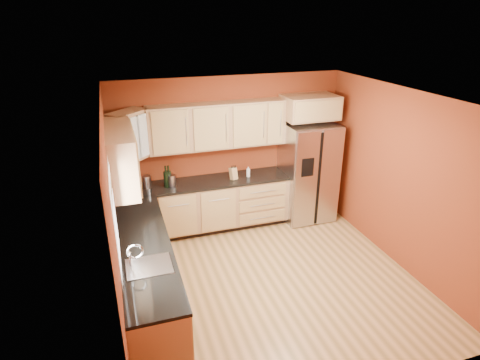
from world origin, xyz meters
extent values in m
plane|color=olive|center=(0.00, 0.00, 0.00)|extent=(4.00, 4.00, 0.00)
plane|color=silver|center=(0.00, 0.00, 2.60)|extent=(4.00, 4.00, 0.00)
cube|color=maroon|center=(0.00, 2.00, 1.30)|extent=(4.00, 0.04, 2.60)
cube|color=maroon|center=(0.00, -2.00, 1.30)|extent=(4.00, 0.04, 2.60)
cube|color=maroon|center=(-2.00, 0.00, 1.30)|extent=(0.04, 4.00, 2.60)
cube|color=maroon|center=(2.00, 0.00, 1.30)|extent=(0.04, 4.00, 2.60)
cube|color=#9E764D|center=(-0.55, 1.70, 0.44)|extent=(2.90, 0.60, 0.88)
cube|color=#9E764D|center=(-1.70, 0.00, 0.44)|extent=(0.60, 2.80, 0.88)
cube|color=black|center=(-0.55, 1.69, 0.90)|extent=(2.90, 0.62, 0.04)
cube|color=black|center=(-1.69, 0.00, 0.90)|extent=(0.62, 2.80, 0.04)
cube|color=#9E764D|center=(-0.25, 1.83, 1.83)|extent=(2.30, 0.33, 0.75)
cube|color=#9E764D|center=(-1.83, 0.72, 1.83)|extent=(0.33, 1.35, 0.75)
cube|color=#9E764D|center=(-1.67, 1.67, 1.83)|extent=(0.67, 0.67, 0.75)
cube|color=#9E764D|center=(1.35, 1.70, 2.05)|extent=(0.92, 0.60, 0.40)
cube|color=#AAAAAF|center=(1.35, 1.62, 0.89)|extent=(0.90, 0.75, 1.78)
cube|color=white|center=(-1.98, -0.50, 1.55)|extent=(0.03, 0.90, 1.00)
cylinder|color=#AAAAAF|center=(-1.48, 1.71, 1.03)|extent=(0.17, 0.17, 0.21)
cylinder|color=#AAAAAF|center=(-1.09, 1.64, 1.02)|extent=(0.15, 0.15, 0.20)
cube|color=tan|center=(-0.05, 1.63, 1.02)|extent=(0.13, 0.12, 0.21)
cylinder|color=white|center=(0.23, 1.67, 1.01)|extent=(0.08, 0.08, 0.18)
camera|label=1|loc=(-1.88, -4.39, 3.55)|focal=30.00mm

